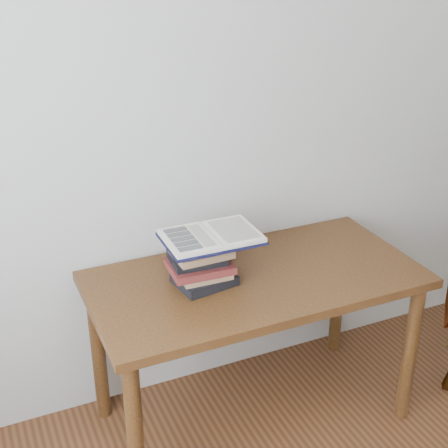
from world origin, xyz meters
name	(u,v)px	position (x,y,z in m)	size (l,w,h in m)	color
desk	(255,297)	(0.09, 1.38, 0.61)	(1.33, 0.66, 0.71)	#4D3513
book_stack	(201,262)	(-0.13, 1.41, 0.80)	(0.26, 0.21, 0.18)	black
open_book	(211,237)	(-0.09, 1.41, 0.91)	(0.37, 0.26, 0.03)	black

